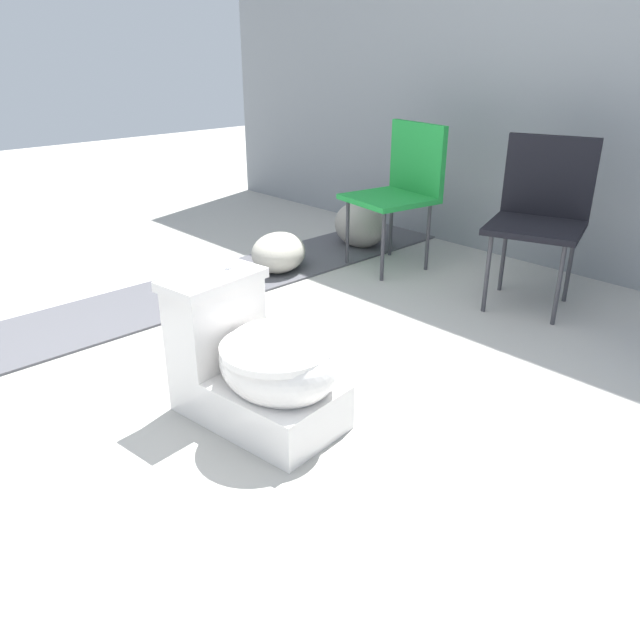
{
  "coord_description": "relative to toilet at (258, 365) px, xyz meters",
  "views": [
    {
      "loc": [
        1.69,
        -1.05,
        1.25
      ],
      "look_at": [
        0.13,
        0.41,
        0.3
      ],
      "focal_mm": 35.0,
      "sensor_mm": 36.0,
      "label": 1
    }
  ],
  "objects": [
    {
      "name": "boulder_near",
      "position": [
        -1.2,
        1.09,
        -0.11
      ],
      "size": [
        0.49,
        0.52,
        0.23
      ],
      "primitive_type": "ellipsoid",
      "rotation": [
        0.0,
        0.0,
        2.19
      ],
      "color": "#ADA899",
      "rests_on": "ground"
    },
    {
      "name": "ground_plane",
      "position": [
        -0.13,
        -0.11,
        -0.22
      ],
      "size": [
        14.0,
        14.0,
        0.0
      ],
      "primitive_type": "plane",
      "color": "#A8A59E"
    },
    {
      "name": "boulder_far",
      "position": [
        -1.2,
        1.79,
        -0.07
      ],
      "size": [
        0.41,
        0.33,
        0.3
      ],
      "primitive_type": "ellipsoid",
      "rotation": [
        0.0,
        0.0,
        3.05
      ],
      "color": "gray",
      "rests_on": "ground"
    },
    {
      "name": "gravel_strip",
      "position": [
        -1.26,
        0.39,
        -0.21
      ],
      "size": [
        0.56,
        8.0,
        0.01
      ],
      "primitive_type": "cube",
      "color": "#4C4C51",
      "rests_on": "ground"
    },
    {
      "name": "folding_chair_middle",
      "position": [
        0.07,
        1.75,
        0.29
      ],
      "size": [
        0.56,
        0.56,
        0.83
      ],
      "rotation": [
        0.0,
        0.0,
        -1.25
      ],
      "color": "black",
      "rests_on": "ground"
    },
    {
      "name": "toilet",
      "position": [
        0.0,
        0.0,
        0.0
      ],
      "size": [
        0.67,
        0.45,
        0.52
      ],
      "rotation": [
        0.0,
        0.0,
        0.12
      ],
      "color": "white",
      "rests_on": "ground"
    },
    {
      "name": "folding_chair_left",
      "position": [
        -0.79,
        1.7,
        0.29
      ],
      "size": [
        0.51,
        0.51,
        0.83
      ],
      "rotation": [
        0.0,
        0.0,
        -1.74
      ],
      "color": "#1E8C38",
      "rests_on": "ground"
    }
  ]
}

